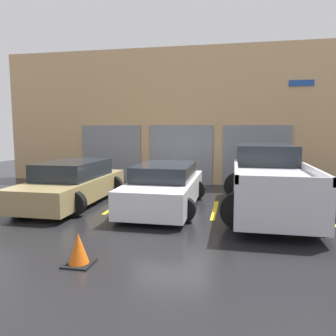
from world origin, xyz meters
name	(u,v)px	position (x,y,z in m)	size (l,w,h in m)	color
ground_plane	(172,199)	(0.00, 0.00, 0.00)	(28.00, 28.00, 0.00)	black
shophouse_building	(187,118)	(-0.01, 3.29, 2.74)	(15.91, 0.68, 5.56)	tan
pickup_truck	(268,180)	(2.90, -0.94, 0.85)	(2.50, 5.31, 1.79)	silver
sedan_white	(165,187)	(0.00, -1.18, 0.60)	(2.13, 4.30, 1.26)	white
sedan_side	(73,183)	(-2.90, -1.18, 0.61)	(2.20, 4.55, 1.29)	#9E8956
parking_stripe_far_left	(31,201)	(-4.35, -1.21, 0.00)	(0.12, 2.20, 0.01)	gold
parking_stripe_left	(117,205)	(-1.45, -1.21, 0.00)	(0.12, 2.20, 0.01)	gold
parking_stripe_centre	(215,210)	(1.45, -1.21, 0.00)	(0.12, 2.20, 0.01)	gold
parking_stripe_right	(325,215)	(4.35, -1.21, 0.00)	(0.12, 2.20, 0.01)	gold
traffic_cone	(79,250)	(-0.59, -5.44, 0.25)	(0.47, 0.47, 0.55)	black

